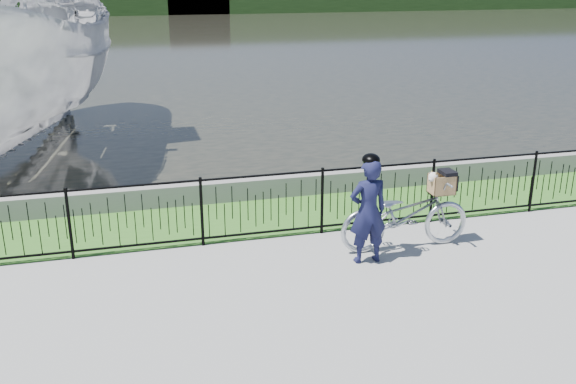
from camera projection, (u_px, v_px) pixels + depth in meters
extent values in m
plane|color=gray|center=(288.00, 282.00, 9.12)|extent=(120.00, 120.00, 0.00)
cube|color=#346A21|center=(252.00, 217.00, 11.49)|extent=(60.00, 2.00, 0.01)
plane|color=#26261D|center=(152.00, 42.00, 39.26)|extent=(120.00, 120.00, 0.00)
cube|color=slate|center=(241.00, 189.00, 12.34)|extent=(60.00, 0.30, 0.40)
imported|color=#AEB3BA|center=(405.00, 215.00, 10.07)|extent=(2.13, 0.74, 1.12)
cube|color=black|center=(441.00, 193.00, 10.12)|extent=(0.38, 0.18, 0.02)
cube|color=olive|center=(441.00, 193.00, 10.11)|extent=(0.38, 0.28, 0.01)
cube|color=olive|center=(438.00, 181.00, 10.19)|extent=(0.38, 0.01, 0.31)
cube|color=olive|center=(446.00, 187.00, 9.94)|extent=(0.38, 0.01, 0.31)
cube|color=olive|center=(452.00, 183.00, 10.11)|extent=(0.01, 0.28, 0.31)
cube|color=olive|center=(431.00, 185.00, 10.02)|extent=(0.01, 0.28, 0.31)
cube|color=black|center=(448.00, 172.00, 10.02)|extent=(0.21, 0.30, 0.06)
cube|color=black|center=(453.00, 181.00, 10.10)|extent=(0.02, 0.30, 0.25)
ellipsoid|color=silver|center=(440.00, 186.00, 10.07)|extent=(0.31, 0.22, 0.20)
sphere|color=silver|center=(433.00, 177.00, 9.96)|extent=(0.15, 0.15, 0.15)
sphere|color=silver|center=(431.00, 179.00, 9.94)|extent=(0.07, 0.07, 0.07)
sphere|color=black|center=(430.00, 180.00, 9.93)|extent=(0.02, 0.02, 0.02)
cone|color=olive|center=(432.00, 172.00, 10.00)|extent=(0.06, 0.08, 0.08)
cone|color=olive|center=(436.00, 174.00, 9.91)|extent=(0.06, 0.08, 0.08)
imported|color=#131636|center=(368.00, 211.00, 9.51)|extent=(0.60, 0.41, 1.62)
ellipsoid|color=black|center=(370.00, 160.00, 9.25)|extent=(0.26, 0.29, 0.18)
imported|color=silver|center=(25.00, 68.00, 15.36)|extent=(5.42, 10.68, 3.94)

